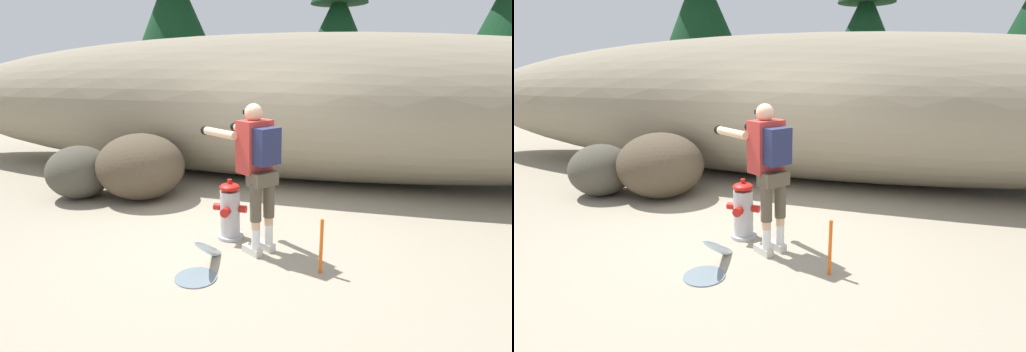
{
  "view_description": "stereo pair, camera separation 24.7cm",
  "coord_description": "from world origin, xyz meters",
  "views": [
    {
      "loc": [
        1.58,
        -4.58,
        2.08
      ],
      "look_at": [
        0.22,
        0.2,
        0.75
      ],
      "focal_mm": 28.32,
      "sensor_mm": 36.0,
      "label": 1
    },
    {
      "loc": [
        1.82,
        -4.51,
        2.08
      ],
      "look_at": [
        0.22,
        0.2,
        0.75
      ],
      "focal_mm": 28.32,
      "sensor_mm": 36.0,
      "label": 2
    }
  ],
  "objects": [
    {
      "name": "dirt_embankment",
      "position": [
        0.0,
        3.12,
        1.36
      ],
      "size": [
        16.76,
        3.2,
        2.71
      ],
      "primitive_type": "ellipsoid",
      "color": "gray",
      "rests_on": "ground_plane"
    },
    {
      "name": "pine_tree_left",
      "position": [
        0.53,
        7.51,
        3.43
      ],
      "size": [
        2.42,
        2.42,
        5.96
      ],
      "color": "#47331E",
      "rests_on": "ground_plane"
    },
    {
      "name": "survey_stake",
      "position": [
        1.18,
        -0.71,
        0.3
      ],
      "size": [
        0.04,
        0.04,
        0.6
      ],
      "primitive_type": "cylinder",
      "color": "#E55914",
      "rests_on": "ground_plane"
    },
    {
      "name": "boulder_large",
      "position": [
        -1.96,
        1.04,
        0.54
      ],
      "size": [
        1.78,
        1.72,
        1.07
      ],
      "primitive_type": "ellipsoid",
      "rotation": [
        0.0,
        0.0,
        3.5
      ],
      "color": "#4C3F2F",
      "rests_on": "ground_plane"
    },
    {
      "name": "boulder_mid",
      "position": [
        -2.97,
        0.8,
        0.43
      ],
      "size": [
        1.33,
        1.34,
        0.86
      ],
      "primitive_type": "ellipsoid",
      "rotation": [
        0.0,
        0.0,
        2.77
      ],
      "color": "#464237",
      "rests_on": "ground_plane"
    },
    {
      "name": "fire_hydrant",
      "position": [
        -0.03,
        -0.1,
        0.35
      ],
      "size": [
        0.43,
        0.38,
        0.77
      ],
      "color": "#B2B2B7",
      "rests_on": "ground_plane"
    },
    {
      "name": "ground_plane",
      "position": [
        0.0,
        0.0,
        -0.02
      ],
      "size": [
        56.0,
        56.0,
        0.04
      ],
      "primitive_type": "cube",
      "color": "gray"
    },
    {
      "name": "hydrant_water_jet",
      "position": [
        -0.03,
        -0.8,
        0.08
      ],
      "size": [
        0.43,
        1.15,
        0.68
      ],
      "color": "silver",
      "rests_on": "ground_plane"
    },
    {
      "name": "utility_worker",
      "position": [
        0.38,
        -0.37,
        1.09
      ],
      "size": [
        1.02,
        0.86,
        1.71
      ],
      "rotation": [
        0.0,
        0.0,
        2.57
      ],
      "color": "beige",
      "rests_on": "ground_plane"
    }
  ]
}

